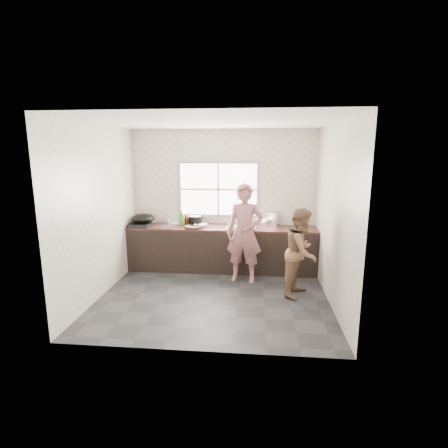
# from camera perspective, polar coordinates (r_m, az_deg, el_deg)

# --- Properties ---
(floor) EXTENTS (3.60, 3.20, 0.01)m
(floor) POSITION_cam_1_polar(r_m,az_deg,el_deg) (5.74, -1.65, -11.67)
(floor) COLOR #28282B
(floor) RESTS_ON ground
(ceiling) EXTENTS (3.60, 3.20, 0.01)m
(ceiling) POSITION_cam_1_polar(r_m,az_deg,el_deg) (5.29, -1.83, 16.37)
(ceiling) COLOR silver
(ceiling) RESTS_ON wall_back
(wall_back) EXTENTS (3.60, 0.01, 2.70)m
(wall_back) POSITION_cam_1_polar(r_m,az_deg,el_deg) (6.93, -0.06, 4.04)
(wall_back) COLOR beige
(wall_back) RESTS_ON ground
(wall_left) EXTENTS (0.01, 3.20, 2.70)m
(wall_left) POSITION_cam_1_polar(r_m,az_deg,el_deg) (5.86, -19.54, 1.95)
(wall_left) COLOR beige
(wall_left) RESTS_ON ground
(wall_right) EXTENTS (0.01, 3.20, 2.70)m
(wall_right) POSITION_cam_1_polar(r_m,az_deg,el_deg) (5.43, 17.52, 1.36)
(wall_right) COLOR beige
(wall_right) RESTS_ON ground
(wall_front) EXTENTS (3.60, 0.01, 2.70)m
(wall_front) POSITION_cam_1_polar(r_m,az_deg,el_deg) (3.80, -4.78, -2.41)
(wall_front) COLOR beige
(wall_front) RESTS_ON ground
(cabinet) EXTENTS (3.60, 0.62, 0.82)m
(cabinet) POSITION_cam_1_polar(r_m,az_deg,el_deg) (6.81, -0.32, -4.17)
(cabinet) COLOR black
(cabinet) RESTS_ON floor
(countertop) EXTENTS (3.60, 0.64, 0.04)m
(countertop) POSITION_cam_1_polar(r_m,az_deg,el_deg) (6.71, -0.32, -0.64)
(countertop) COLOR #381C17
(countertop) RESTS_ON cabinet
(sink) EXTENTS (0.55, 0.45, 0.02)m
(sink) POSITION_cam_1_polar(r_m,az_deg,el_deg) (6.68, 2.66, -0.49)
(sink) COLOR silver
(sink) RESTS_ON countertop
(faucet) EXTENTS (0.02, 0.02, 0.30)m
(faucet) POSITION_cam_1_polar(r_m,az_deg,el_deg) (6.85, 2.76, 1.05)
(faucet) COLOR silver
(faucet) RESTS_ON countertop
(window_frame) EXTENTS (1.60, 0.05, 1.10)m
(window_frame) POSITION_cam_1_polar(r_m,az_deg,el_deg) (6.90, -0.91, 5.68)
(window_frame) COLOR #9EA0A5
(window_frame) RESTS_ON wall_back
(window_glazing) EXTENTS (1.50, 0.01, 1.00)m
(window_glazing) POSITION_cam_1_polar(r_m,az_deg,el_deg) (6.88, -0.93, 5.66)
(window_glazing) COLOR white
(window_glazing) RESTS_ON window_frame
(woman) EXTENTS (0.64, 0.47, 1.63)m
(woman) POSITION_cam_1_polar(r_m,az_deg,el_deg) (6.15, 3.36, -2.05)
(woman) COLOR #AE686F
(woman) RESTS_ON floor
(person_side) EXTENTS (0.77, 0.85, 1.42)m
(person_side) POSITION_cam_1_polar(r_m,az_deg,el_deg) (5.71, 12.56, -4.50)
(person_side) COLOR brown
(person_side) RESTS_ON floor
(cutting_board) EXTENTS (0.42, 0.42, 0.04)m
(cutting_board) POSITION_cam_1_polar(r_m,az_deg,el_deg) (6.65, -4.93, -0.46)
(cutting_board) COLOR black
(cutting_board) RESTS_ON countertop
(cleaver) EXTENTS (0.24, 0.21, 0.01)m
(cleaver) POSITION_cam_1_polar(r_m,az_deg,el_deg) (6.81, -3.69, 0.06)
(cleaver) COLOR #B2B3B9
(cleaver) RESTS_ON cutting_board
(bowl_mince) EXTENTS (0.28, 0.28, 0.06)m
(bowl_mince) POSITION_cam_1_polar(r_m,az_deg,el_deg) (6.70, -3.82, -0.25)
(bowl_mince) COLOR white
(bowl_mince) RESTS_ON countertop
(bowl_crabs) EXTENTS (0.18, 0.18, 0.06)m
(bowl_crabs) POSITION_cam_1_polar(r_m,az_deg,el_deg) (6.46, 4.31, -0.71)
(bowl_crabs) COLOR white
(bowl_crabs) RESTS_ON countertop
(bowl_held) EXTENTS (0.29, 0.29, 0.07)m
(bowl_held) POSITION_cam_1_polar(r_m,az_deg,el_deg) (6.55, 1.79, -0.46)
(bowl_held) COLOR white
(bowl_held) RESTS_ON countertop
(black_pot) EXTENTS (0.30, 0.30, 0.19)m
(black_pot) POSITION_cam_1_polar(r_m,az_deg,el_deg) (6.86, -4.69, 0.57)
(black_pot) COLOR black
(black_pot) RESTS_ON countertop
(plate_food) EXTENTS (0.25, 0.25, 0.02)m
(plate_food) POSITION_cam_1_polar(r_m,az_deg,el_deg) (7.09, -7.92, 0.16)
(plate_food) COLOR white
(plate_food) RESTS_ON countertop
(bottle_green) EXTENTS (0.13, 0.13, 0.32)m
(bottle_green) POSITION_cam_1_polar(r_m,az_deg,el_deg) (6.86, -6.92, 1.10)
(bottle_green) COLOR #48892D
(bottle_green) RESTS_ON countertop
(bottle_brown_tall) EXTENTS (0.11, 0.12, 0.21)m
(bottle_brown_tall) POSITION_cam_1_polar(r_m,az_deg,el_deg) (6.94, -6.27, 0.78)
(bottle_brown_tall) COLOR #491B12
(bottle_brown_tall) RESTS_ON countertop
(bottle_brown_short) EXTENTS (0.19, 0.19, 0.19)m
(bottle_brown_short) POSITION_cam_1_polar(r_m,az_deg,el_deg) (7.03, -6.59, 0.82)
(bottle_brown_short) COLOR #472511
(bottle_brown_short) RESTS_ON countertop
(glass_jar) EXTENTS (0.08, 0.08, 0.10)m
(glass_jar) POSITION_cam_1_polar(r_m,az_deg,el_deg) (7.11, -8.97, 0.49)
(glass_jar) COLOR white
(glass_jar) RESTS_ON countertop
(burner) EXTENTS (0.40, 0.40, 0.06)m
(burner) POSITION_cam_1_polar(r_m,az_deg,el_deg) (6.92, -13.59, -0.16)
(burner) COLOR black
(burner) RESTS_ON countertop
(wok) EXTENTS (0.56, 0.56, 0.17)m
(wok) POSITION_cam_1_polar(r_m,az_deg,el_deg) (6.98, -13.08, 0.93)
(wok) COLOR black
(wok) RESTS_ON burner
(dish_rack) EXTENTS (0.42, 0.36, 0.26)m
(dish_rack) POSITION_cam_1_polar(r_m,az_deg,el_deg) (6.88, 7.57, 0.86)
(dish_rack) COLOR silver
(dish_rack) RESTS_ON countertop
(pot_lid_left) EXTENTS (0.30, 0.30, 0.01)m
(pot_lid_left) POSITION_cam_1_polar(r_m,az_deg,el_deg) (6.84, -9.34, -0.34)
(pot_lid_left) COLOR silver
(pot_lid_left) RESTS_ON countertop
(pot_lid_right) EXTENTS (0.27, 0.27, 0.01)m
(pot_lid_right) POSITION_cam_1_polar(r_m,az_deg,el_deg) (7.05, -6.84, 0.10)
(pot_lid_right) COLOR #B9BAC1
(pot_lid_right) RESTS_ON countertop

